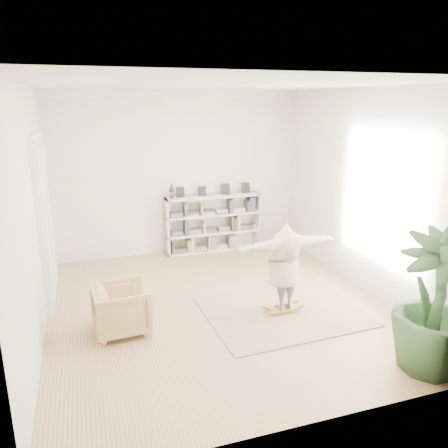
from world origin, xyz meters
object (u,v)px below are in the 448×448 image
Objects in this scene: armchair at (121,309)px; rocker_board at (283,308)px; bookshelf at (213,224)px; person at (284,265)px; houseplant at (435,303)px.

rocker_board is (2.57, -0.19, -0.30)m from armchair.
rocker_board is (0.19, -3.36, -0.57)m from bookshelf.
person is at bearing -47.60° from rocker_board.
houseplant is at bearing -125.02° from armchair.
person is at bearing -86.77° from bookshelf.
armchair is at bearing -6.78° from person.
armchair is at bearing -126.94° from bookshelf.
armchair is (-2.38, -3.17, -0.27)m from bookshelf.
bookshelf is 5.53m from houseplant.
armchair is 1.73× the size of rocker_board.
armchair is 2.60m from rocker_board.
bookshelf is at bearing -41.12° from armchair.
person is (0.19, -3.36, 0.20)m from bookshelf.
person reaches higher than rocker_board.
bookshelf reaches higher than armchair.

